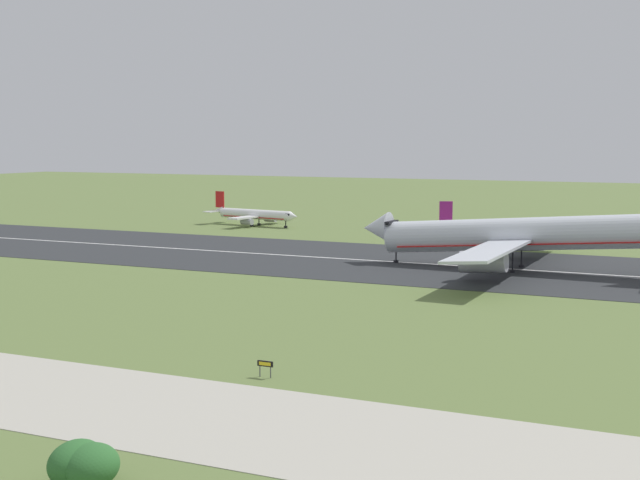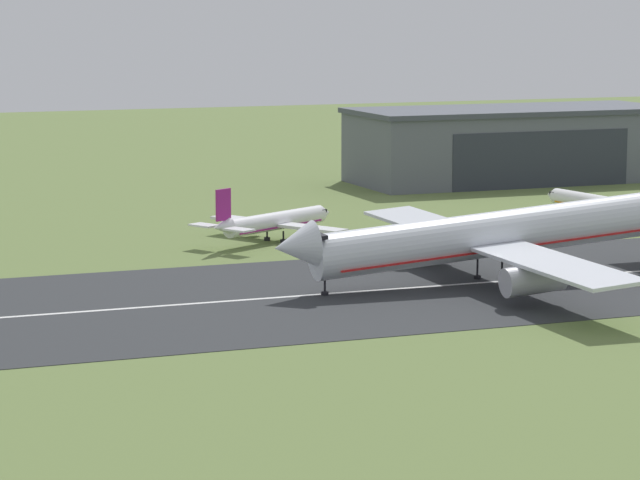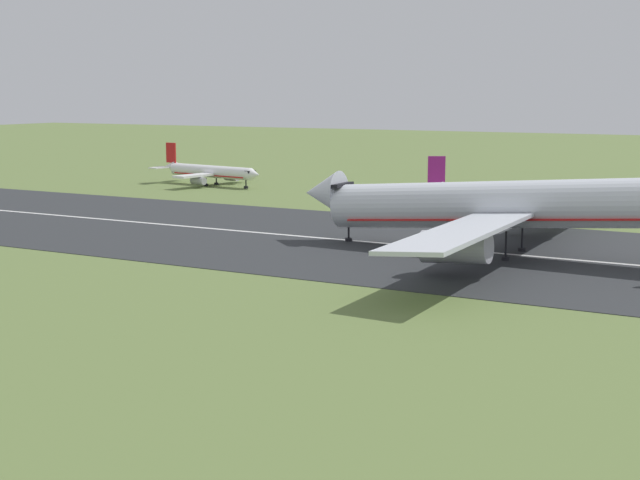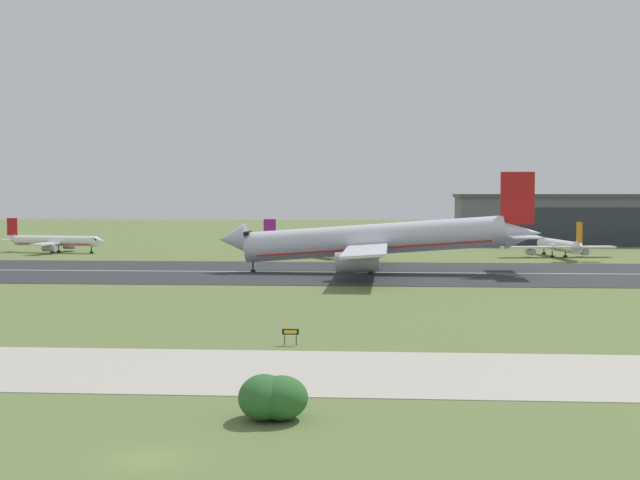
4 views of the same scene
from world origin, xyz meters
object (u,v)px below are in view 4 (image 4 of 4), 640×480
Objects in this scene: airplane_parked_west at (55,241)px; airplane_parked_far_east at (559,246)px; airplane_landing at (376,240)px; runway_sign at (290,333)px; shrub_clump at (270,398)px; airplane_parked_east at (313,244)px.

airplane_parked_west is 111.44m from airplane_parked_far_east.
airplane_landing is 38.89× the size of runway_sign.
airplane_landing is 72.64m from runway_sign.
runway_sign is (-6.77, -72.19, -4.46)m from airplane_landing.
runway_sign is (-1.52, 25.86, -0.23)m from shrub_clump.
airplane_parked_west is 60.05m from airplane_parked_east.
airplane_parked_west is 135.63m from runway_sign.
airplane_parked_east reaches higher than shrub_clump.
runway_sign is at bearing -60.72° from airplane_parked_west.
runway_sign is at bearing -95.36° from airplane_landing.
airplane_parked_far_east reaches higher than runway_sign.
shrub_clump is (-5.26, -98.04, -4.23)m from airplane_landing.
airplane_landing is 54.93m from airplane_parked_far_east.
runway_sign is (66.34, -118.29, -1.52)m from airplane_parked_west.
airplane_landing is at bearing -134.05° from airplane_parked_far_east.
airplane_parked_east is (59.50, -8.05, 0.06)m from airplane_parked_west.
airplane_parked_east is at bearing -7.70° from airplane_parked_west.
airplane_landing is at bearing 84.64° from runway_sign.
runway_sign is at bearing 93.36° from shrub_clump.
airplane_parked_east is at bearing 93.55° from runway_sign.
airplane_landing reaches higher than shrub_clump.
airplane_parked_west is at bearing 119.28° from runway_sign.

